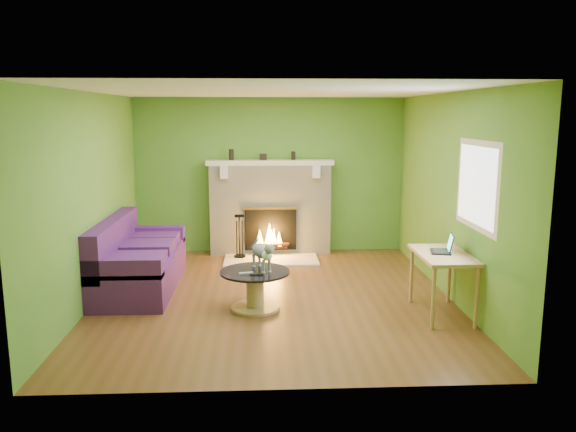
# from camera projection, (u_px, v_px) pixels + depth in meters

# --- Properties ---
(floor) EXTENTS (5.00, 5.00, 0.00)m
(floor) POSITION_uv_depth(u_px,v_px,m) (274.00, 296.00, 7.27)
(floor) COLOR brown
(floor) RESTS_ON ground
(ceiling) EXTENTS (5.00, 5.00, 0.00)m
(ceiling) POSITION_uv_depth(u_px,v_px,m) (273.00, 91.00, 6.80)
(ceiling) COLOR white
(ceiling) RESTS_ON wall_back
(wall_back) EXTENTS (5.00, 0.00, 5.00)m
(wall_back) POSITION_uv_depth(u_px,v_px,m) (270.00, 176.00, 9.49)
(wall_back) COLOR #4B802A
(wall_back) RESTS_ON floor
(wall_front) EXTENTS (5.00, 0.00, 5.00)m
(wall_front) POSITION_uv_depth(u_px,v_px,m) (281.00, 242.00, 4.58)
(wall_front) COLOR #4B802A
(wall_front) RESTS_ON floor
(wall_left) EXTENTS (0.00, 5.00, 5.00)m
(wall_left) POSITION_uv_depth(u_px,v_px,m) (91.00, 199.00, 6.93)
(wall_left) COLOR #4B802A
(wall_left) RESTS_ON floor
(wall_right) EXTENTS (0.00, 5.00, 5.00)m
(wall_right) POSITION_uv_depth(u_px,v_px,m) (450.00, 196.00, 7.14)
(wall_right) COLOR #4B802A
(wall_right) RESTS_ON floor
(window_frame) EXTENTS (0.00, 1.20, 1.20)m
(window_frame) POSITION_uv_depth(u_px,v_px,m) (477.00, 185.00, 6.21)
(window_frame) COLOR silver
(window_frame) RESTS_ON wall_right
(window_pane) EXTENTS (0.00, 1.06, 1.06)m
(window_pane) POSITION_uv_depth(u_px,v_px,m) (476.00, 185.00, 6.21)
(window_pane) COLOR white
(window_pane) RESTS_ON wall_right
(fireplace) EXTENTS (2.10, 0.46, 1.58)m
(fireplace) POSITION_uv_depth(u_px,v_px,m) (270.00, 208.00, 9.40)
(fireplace) COLOR beige
(fireplace) RESTS_ON floor
(hearth) EXTENTS (1.50, 0.75, 0.03)m
(hearth) POSITION_uv_depth(u_px,v_px,m) (271.00, 260.00, 9.03)
(hearth) COLOR beige
(hearth) RESTS_ON floor
(mantel) EXTENTS (2.10, 0.28, 0.08)m
(mantel) POSITION_uv_depth(u_px,v_px,m) (270.00, 162.00, 9.25)
(mantel) COLOR silver
(mantel) RESTS_ON fireplace
(sofa) EXTENTS (0.96, 2.12, 0.95)m
(sofa) POSITION_uv_depth(u_px,v_px,m) (135.00, 262.00, 7.56)
(sofa) COLOR #4B1961
(sofa) RESTS_ON floor
(coffee_table) EXTENTS (0.84, 0.84, 0.48)m
(coffee_table) POSITION_uv_depth(u_px,v_px,m) (255.00, 287.00, 6.76)
(coffee_table) COLOR tan
(coffee_table) RESTS_ON floor
(desk) EXTENTS (0.58, 1.00, 0.74)m
(desk) POSITION_uv_depth(u_px,v_px,m) (443.00, 261.00, 6.50)
(desk) COLOR tan
(desk) RESTS_ON floor
(cat) EXTENTS (0.44, 0.65, 0.38)m
(cat) POSITION_uv_depth(u_px,v_px,m) (261.00, 254.00, 6.74)
(cat) COLOR slate
(cat) RESTS_ON coffee_table
(remote_silver) EXTENTS (0.18, 0.08, 0.02)m
(remote_silver) POSITION_uv_depth(u_px,v_px,m) (246.00, 273.00, 6.60)
(remote_silver) COLOR #969598
(remote_silver) RESTS_ON coffee_table
(remote_black) EXTENTS (0.16, 0.04, 0.02)m
(remote_black) POSITION_uv_depth(u_px,v_px,m) (256.00, 274.00, 6.55)
(remote_black) COLOR black
(remote_black) RESTS_ON coffee_table
(laptop) EXTENTS (0.31, 0.34, 0.22)m
(laptop) POSITION_uv_depth(u_px,v_px,m) (441.00, 243.00, 6.51)
(laptop) COLOR black
(laptop) RESTS_ON desk
(fire_tools) EXTENTS (0.19, 0.19, 0.71)m
(fire_tools) POSITION_uv_depth(u_px,v_px,m) (240.00, 236.00, 9.09)
(fire_tools) COLOR black
(fire_tools) RESTS_ON hearth
(mantel_vase_left) EXTENTS (0.08, 0.08, 0.18)m
(mantel_vase_left) POSITION_uv_depth(u_px,v_px,m) (231.00, 155.00, 9.22)
(mantel_vase_left) COLOR black
(mantel_vase_left) RESTS_ON mantel
(mantel_vase_right) EXTENTS (0.07, 0.07, 0.14)m
(mantel_vase_right) POSITION_uv_depth(u_px,v_px,m) (293.00, 156.00, 9.28)
(mantel_vase_right) COLOR black
(mantel_vase_right) RESTS_ON mantel
(mantel_box) EXTENTS (0.12, 0.08, 0.10)m
(mantel_box) POSITION_uv_depth(u_px,v_px,m) (263.00, 157.00, 9.25)
(mantel_box) COLOR black
(mantel_box) RESTS_ON mantel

